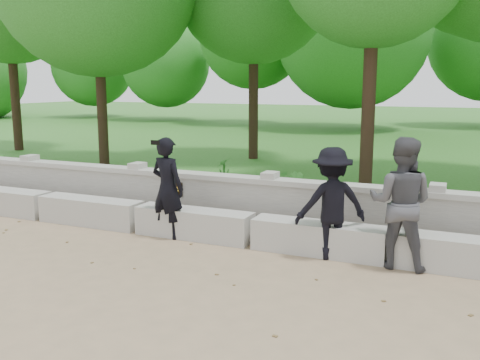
{
  "coord_description": "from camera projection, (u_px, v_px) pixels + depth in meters",
  "views": [
    {
      "loc": [
        4.9,
        -5.22,
        2.39
      ],
      "look_at": [
        1.78,
        1.91,
        0.97
      ],
      "focal_mm": 40.0,
      "sensor_mm": 36.0,
      "label": 1
    }
  ],
  "objects": [
    {
      "name": "concrete_bench",
      "position": [
        140.0,
        217.0,
        8.73
      ],
      "size": [
        11.9,
        0.45,
        0.45
      ],
      "color": "beige",
      "rests_on": "ground"
    },
    {
      "name": "visitor_left",
      "position": [
        401.0,
        203.0,
        6.91
      ],
      "size": [
        0.86,
        0.68,
        1.72
      ],
      "color": "#46464C",
      "rests_on": "ground"
    },
    {
      "name": "shrub_d",
      "position": [
        224.0,
        173.0,
        10.87
      ],
      "size": [
        0.43,
        0.46,
        0.65
      ],
      "primitive_type": "imported",
      "rotation": [
        0.0,
        0.0,
        5.08
      ],
      "color": "#307527",
      "rests_on": "lawn"
    },
    {
      "name": "man_main",
      "position": [
        168.0,
        188.0,
        8.25
      ],
      "size": [
        0.63,
        0.57,
        1.58
      ],
      "color": "black",
      "rests_on": "ground"
    },
    {
      "name": "shrub_b",
      "position": [
        295.0,
        191.0,
        9.07
      ],
      "size": [
        0.46,
        0.45,
        0.65
      ],
      "primitive_type": "imported",
      "rotation": [
        0.0,
        0.0,
        2.46
      ],
      "color": "#307527",
      "rests_on": "lawn"
    },
    {
      "name": "ground",
      "position": [
        59.0,
        266.0,
        7.06
      ],
      "size": [
        80.0,
        80.0,
        0.0
      ],
      "primitive_type": "plane",
      "color": "#9C8260",
      "rests_on": "ground"
    },
    {
      "name": "shrub_c",
      "position": [
        288.0,
        192.0,
        9.12
      ],
      "size": [
        0.73,
        0.72,
        0.61
      ],
      "primitive_type": "imported",
      "rotation": [
        0.0,
        0.0,
        3.85
      ],
      "color": "#307527",
      "rests_on": "lawn"
    },
    {
      "name": "lawn",
      "position": [
        327.0,
        145.0,
        19.66
      ],
      "size": [
        40.0,
        22.0,
        0.25
      ],
      "primitive_type": "cube",
      "color": "#276016",
      "rests_on": "ground"
    },
    {
      "name": "visitor_mid",
      "position": [
        331.0,
        203.0,
        7.29
      ],
      "size": [
        1.15,
        1.03,
        1.54
      ],
      "color": "black",
      "rests_on": "ground"
    },
    {
      "name": "parapet_wall",
      "position": [
        162.0,
        195.0,
        9.32
      ],
      "size": [
        12.5,
        0.35,
        0.9
      ],
      "color": "#B8B5AE",
      "rests_on": "ground"
    }
  ]
}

